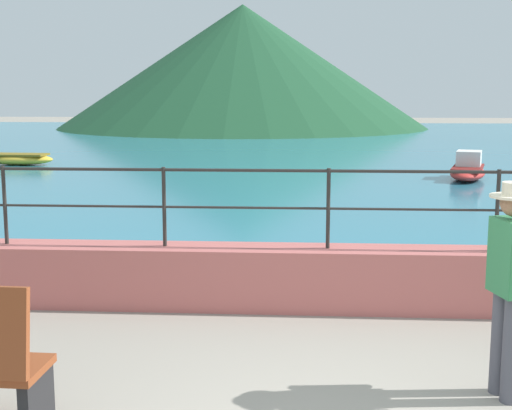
{
  "coord_description": "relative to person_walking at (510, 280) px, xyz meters",
  "views": [
    {
      "loc": [
        -0.31,
        -4.57,
        2.45
      ],
      "look_at": [
        -0.84,
        3.7,
        1.1
      ],
      "focal_mm": 49.66,
      "sensor_mm": 36.0,
      "label": 1
    }
  ],
  "objects": [
    {
      "name": "hill_main",
      "position": [
        -5.47,
        41.04,
        2.96
      ],
      "size": [
        23.95,
        23.95,
        7.88
      ],
      "primitive_type": "cone",
      "color": "#1E4C2D",
      "rests_on": "ground"
    },
    {
      "name": "railing",
      "position": [
        -1.34,
        2.27,
        0.35
      ],
      "size": [
        18.44,
        0.04,
        0.9
      ],
      "color": "#282623",
      "rests_on": "promenade_wall"
    },
    {
      "name": "boat_0",
      "position": [
        -10.77,
        16.75,
        -0.72
      ],
      "size": [
        2.34,
        1.02,
        0.36
      ],
      "color": "gold",
      "rests_on": "lake_water"
    },
    {
      "name": "person_walking",
      "position": [
        0.0,
        0.0,
        0.0
      ],
      "size": [
        0.38,
        0.56,
        1.75
      ],
      "color": "#4C4C56",
      "rests_on": "ground"
    },
    {
      "name": "lake_water",
      "position": [
        -1.34,
        24.91,
        -0.95
      ],
      "size": [
        64.0,
        44.32,
        0.06
      ],
      "primitive_type": "cube",
      "color": "teal",
      "rests_on": "ground"
    },
    {
      "name": "boat_2",
      "position": [
        2.85,
        13.81,
        -0.65
      ],
      "size": [
        1.52,
        2.46,
        0.76
      ],
      "color": "red",
      "rests_on": "lake_water"
    },
    {
      "name": "promenade_wall",
      "position": [
        -1.34,
        2.27,
        -0.63
      ],
      "size": [
        20.0,
        0.56,
        0.7
      ],
      "primitive_type": "cube",
      "color": "#BC605B",
      "rests_on": "ground"
    }
  ]
}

